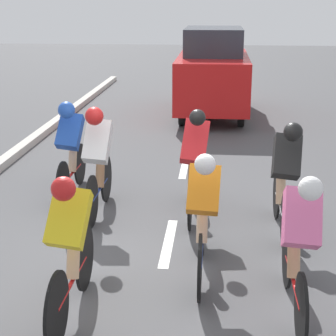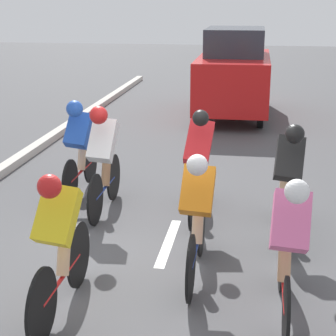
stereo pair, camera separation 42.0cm
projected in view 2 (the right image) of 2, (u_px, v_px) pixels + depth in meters
ground_plane at (164, 255)px, 6.52m from camera, size 60.00×60.00×0.00m
lane_stripe_mid at (168, 242)px, 6.84m from camera, size 0.12×1.40×0.01m
lane_stripe_far at (197, 167)px, 9.86m from camera, size 0.12×1.40×0.01m
cyclist_blue at (79, 144)px, 8.28m from camera, size 0.38×1.67×1.48m
cyclist_red at (198, 162)px, 7.38m from camera, size 0.39×1.67×1.53m
cyclist_pink at (288, 245)px, 4.97m from camera, size 0.36×1.69×1.45m
cyclist_black at (287, 178)px, 6.76m from camera, size 0.37×1.69×1.49m
cyclist_yellow at (59, 241)px, 5.07m from camera, size 0.38×1.70×1.47m
cyclist_orange at (197, 213)px, 5.76m from camera, size 0.35×1.71×1.44m
cyclist_white at (103, 156)px, 7.53m from camera, size 0.36×1.65×1.55m
support_car at (234, 73)px, 13.84m from camera, size 1.70×3.91×2.15m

